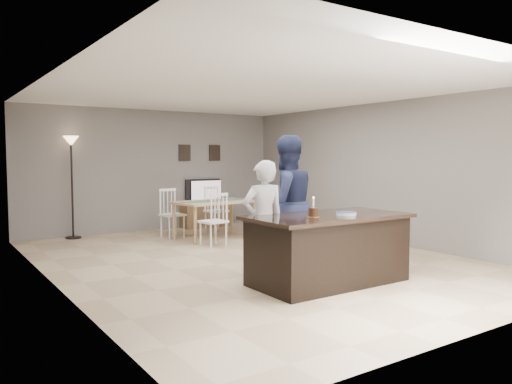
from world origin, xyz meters
TOP-DOWN VIEW (x-y plane):
  - floor at (0.00, 0.00)m, footprint 8.00×8.00m
  - room_shell at (0.00, 0.00)m, footprint 8.00×8.00m
  - kitchen_island at (0.00, -1.80)m, footprint 2.15×1.10m
  - tv_console at (1.20, 3.77)m, footprint 1.20×0.40m
  - television at (1.20, 3.84)m, footprint 0.91×0.12m
  - tv_screen_glow at (1.20, 3.76)m, footprint 0.78×0.00m
  - picture_frames at (1.15, 3.98)m, footprint 1.10×0.02m
  - doorway at (-2.99, -2.30)m, footprint 0.00×2.10m
  - woman at (-0.65, -1.25)m, footprint 0.64×0.47m
  - man at (-0.04, -0.93)m, footprint 1.04×0.85m
  - birthday_cake at (-0.31, -1.86)m, footprint 0.16×0.16m
  - plate_stack at (0.16, -1.96)m, footprint 0.27×0.27m
  - dining_table at (0.54, 2.19)m, footprint 1.76×2.01m
  - floor_lamp at (-1.85, 3.79)m, footprint 0.31×0.31m

SIDE VIEW (x-z plane):
  - floor at x=0.00m, z-range 0.00..0.00m
  - tv_console at x=1.20m, z-range 0.00..0.60m
  - kitchen_island at x=0.00m, z-range 0.00..0.90m
  - dining_table at x=0.54m, z-range 0.14..1.13m
  - woman at x=-0.65m, z-range 0.00..1.61m
  - television at x=1.20m, z-range 0.60..1.13m
  - tv_screen_glow at x=1.20m, z-range 0.48..1.26m
  - plate_stack at x=0.16m, z-range 0.90..0.94m
  - birthday_cake at x=-0.31m, z-range 0.83..1.08m
  - man at x=-0.04m, z-range 0.00..1.96m
  - doorway at x=-2.99m, z-range -0.07..2.58m
  - floor_lamp at x=-1.85m, z-range 0.57..2.64m
  - room_shell at x=0.00m, z-range -2.32..5.68m
  - picture_frames at x=1.15m, z-range 1.56..1.94m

